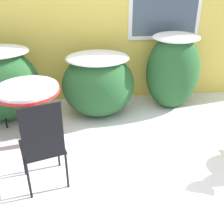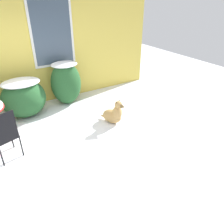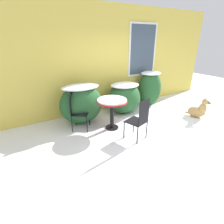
% 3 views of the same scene
% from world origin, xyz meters
% --- Properties ---
extents(ground_plane, '(16.00, 16.00, 0.00)m').
position_xyz_m(ground_plane, '(0.00, 0.00, 0.00)').
color(ground_plane, white).
extents(house_wall, '(8.00, 0.10, 3.18)m').
position_xyz_m(house_wall, '(0.05, 2.20, 1.60)').
color(house_wall, '#DBC14C').
rests_on(house_wall, ground_plane).
extents(shrub_middle, '(1.08, 0.88, 0.97)m').
position_xyz_m(shrub_middle, '(-0.11, 1.58, 0.52)').
color(shrub_middle, '#235128').
rests_on(shrub_middle, ground_plane).
extents(shrub_right, '(0.83, 0.72, 1.19)m').
position_xyz_m(shrub_right, '(1.07, 1.73, 0.63)').
color(shrub_right, '#235128').
rests_on(shrub_right, ground_plane).
extents(patio_table, '(0.78, 0.78, 0.81)m').
position_xyz_m(patio_table, '(-0.99, 0.85, 0.68)').
color(patio_table, black).
rests_on(patio_table, ground_plane).
extents(patio_chair_far_side, '(0.53, 0.53, 1.02)m').
position_xyz_m(patio_chair_far_side, '(-0.75, 0.03, 0.54)').
color(patio_chair_far_side, black).
rests_on(patio_chair_far_side, ground_plane).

